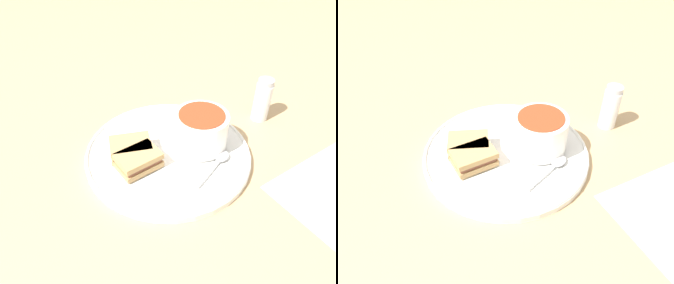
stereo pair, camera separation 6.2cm
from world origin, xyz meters
TOP-DOWN VIEW (x-y plane):
  - ground_plane at (0.00, 0.00)m, footprint 2.40×2.40m
  - plate at (0.00, 0.00)m, footprint 0.32×0.32m
  - soup_bowl at (-0.00, 0.07)m, footprint 0.10×0.10m
  - spoon at (0.05, 0.09)m, footprint 0.08×0.09m
  - sandwich_half_near at (-0.01, -0.07)m, footprint 0.06×0.08m
  - sandwich_half_far at (0.03, -0.06)m, footprint 0.08×0.09m
  - salt_shaker at (-0.07, 0.23)m, footprint 0.04×0.04m

SIDE VIEW (x-z plane):
  - ground_plane at x=0.00m, z-range 0.00..0.00m
  - plate at x=0.00m, z-range 0.00..0.02m
  - spoon at x=0.05m, z-range 0.02..0.03m
  - sandwich_half_near at x=-0.01m, z-range 0.02..0.05m
  - sandwich_half_far at x=0.03m, z-range 0.02..0.05m
  - salt_shaker at x=-0.07m, z-range 0.00..0.10m
  - soup_bowl at x=0.00m, z-range 0.02..0.09m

